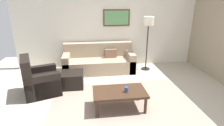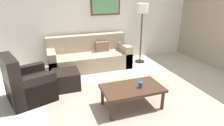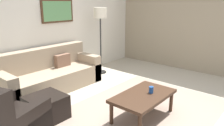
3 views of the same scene
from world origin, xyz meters
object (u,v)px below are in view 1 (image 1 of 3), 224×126
(lamp_standing, at_px, (148,27))
(framed_artwork, at_px, (117,18))
(armchair_leather, at_px, (39,82))
(ottoman, at_px, (73,80))
(coffee_table, at_px, (119,93))
(cup, at_px, (126,90))
(couch_main, at_px, (99,62))

(lamp_standing, bearing_deg, framed_artwork, 151.12)
(armchair_leather, bearing_deg, lamp_standing, 21.65)
(lamp_standing, distance_m, framed_artwork, 1.07)
(armchair_leather, xyz_separation_m, ottoman, (0.79, 0.26, -0.11))
(coffee_table, xyz_separation_m, cup, (0.13, -0.06, 0.11))
(coffee_table, height_order, framed_artwork, framed_artwork)
(couch_main, xyz_separation_m, ottoman, (-0.77, -1.08, -0.10))
(coffee_table, bearing_deg, ottoman, 132.24)
(cup, distance_m, framed_artwork, 2.95)
(couch_main, xyz_separation_m, framed_artwork, (0.63, 0.40, 1.34))
(coffee_table, relative_size, cup, 10.08)
(ottoman, distance_m, coffee_table, 1.58)
(armchair_leather, relative_size, coffee_table, 0.92)
(couch_main, height_order, coffee_table, couch_main)
(coffee_table, distance_m, cup, 0.18)
(cup, bearing_deg, framed_artwork, 85.46)
(ottoman, relative_size, lamp_standing, 0.33)
(armchair_leather, height_order, ottoman, armchair_leather)
(coffee_table, bearing_deg, armchair_leather, 153.88)
(framed_artwork, bearing_deg, coffee_table, -97.44)
(coffee_table, bearing_deg, framed_artwork, 82.56)
(lamp_standing, xyz_separation_m, framed_artwork, (-0.91, 0.50, 0.23))
(couch_main, bearing_deg, framed_artwork, 32.48)
(ottoman, bearing_deg, cup, -45.91)
(coffee_table, distance_m, framed_artwork, 2.95)
(lamp_standing, relative_size, framed_artwork, 1.98)
(ottoman, height_order, lamp_standing, lamp_standing)
(coffee_table, distance_m, lamp_standing, 2.69)
(couch_main, distance_m, lamp_standing, 1.90)
(armchair_leather, distance_m, lamp_standing, 3.51)
(armchair_leather, bearing_deg, cup, -26.06)
(couch_main, height_order, armchair_leather, armchair_leather)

